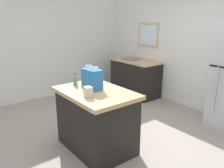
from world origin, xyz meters
The scene contains 8 objects.
ground centered at (0.00, 0.00, 0.00)m, with size 6.86×6.86×0.00m, color #9E9384.
back_wall centered at (-0.02, 2.27, 1.30)m, with size 5.72×0.13×2.58m.
left_wall centered at (-2.86, 0.00, 1.29)m, with size 0.10×4.54×2.58m.
kitchen_island centered at (-0.07, -0.37, 0.47)m, with size 1.20×0.83×0.92m.
sink_counter centered at (-1.60, 1.88, 0.46)m, with size 1.30×0.66×1.09m.
shopping_bag centered at (-0.19, -0.35, 1.08)m, with size 0.33×0.18×0.34m.
small_box centered at (0.08, -0.59, 0.99)m, with size 0.11×0.09×0.14m, color beige.
bottle centered at (-0.51, -0.45, 1.01)m, with size 0.07×0.07×0.20m.
Camera 1 is at (2.56, -2.12, 1.95)m, focal length 36.86 mm.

